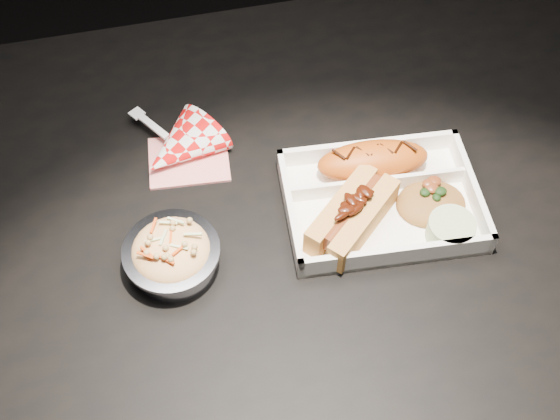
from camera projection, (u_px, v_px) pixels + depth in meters
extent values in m
cube|color=black|center=(289.00, 400.00, 1.58)|extent=(4.00, 4.00, 0.05)
cube|color=black|center=(295.00, 205.00, 0.95)|extent=(1.20, 0.80, 0.03)
cylinder|color=black|center=(499.00, 130.00, 1.53)|extent=(0.05, 0.05, 0.72)
cube|color=white|center=(380.00, 207.00, 0.93)|extent=(0.26, 0.20, 0.01)
cube|color=white|center=(367.00, 150.00, 0.96)|extent=(0.25, 0.03, 0.04)
cube|color=white|center=(397.00, 257.00, 0.87)|extent=(0.25, 0.03, 0.04)
cube|color=white|center=(290.00, 212.00, 0.90)|extent=(0.02, 0.18, 0.04)
cube|color=white|center=(471.00, 190.00, 0.93)|extent=(0.02, 0.18, 0.04)
cube|color=white|center=(377.00, 186.00, 0.93)|extent=(0.23, 0.03, 0.03)
ellipsoid|color=#C55413|center=(373.00, 161.00, 0.94)|extent=(0.16, 0.07, 0.05)
cube|color=#D69549|center=(364.00, 223.00, 0.88)|extent=(0.12, 0.11, 0.04)
cube|color=#D69549|center=(341.00, 210.00, 0.89)|extent=(0.12, 0.11, 0.04)
cylinder|color=brown|center=(353.00, 212.00, 0.88)|extent=(0.11, 0.10, 0.03)
ellipsoid|color=#97612B|center=(432.00, 199.00, 0.91)|extent=(0.10, 0.08, 0.03)
cylinder|color=#ADC192|center=(451.00, 230.00, 0.88)|extent=(0.06, 0.06, 0.03)
cylinder|color=silver|center=(173.00, 258.00, 0.87)|extent=(0.11, 0.11, 0.04)
cylinder|color=silver|center=(171.00, 251.00, 0.85)|extent=(0.12, 0.12, 0.01)
ellipsoid|color=beige|center=(171.00, 251.00, 0.85)|extent=(0.10, 0.10, 0.04)
cube|color=red|center=(189.00, 160.00, 0.98)|extent=(0.12, 0.10, 0.00)
cone|color=red|center=(179.00, 148.00, 0.97)|extent=(0.15, 0.14, 0.10)
cube|color=white|center=(153.00, 126.00, 0.99)|extent=(0.04, 0.06, 0.00)
cube|color=white|center=(137.00, 113.00, 1.00)|extent=(0.02, 0.02, 0.00)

